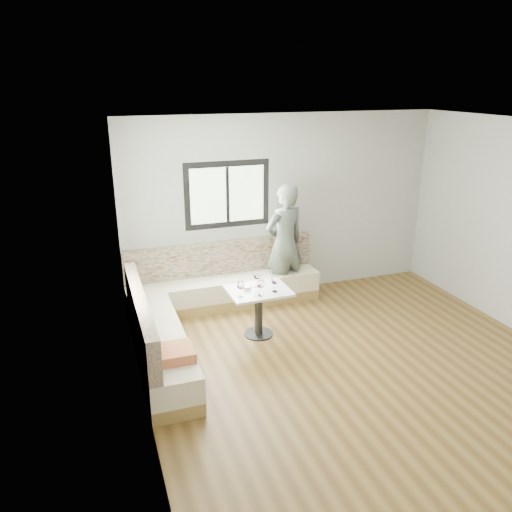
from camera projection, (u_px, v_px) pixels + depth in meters
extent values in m
cube|color=brown|center=(360.00, 368.00, 5.96)|extent=(5.00, 5.00, 0.01)
cube|color=white|center=(379.00, 127.00, 5.03)|extent=(5.00, 5.00, 0.01)
cube|color=#B7B7B2|center=(283.00, 206.00, 7.72)|extent=(5.00, 0.01, 2.80)
cube|color=#B7B7B2|center=(138.00, 287.00, 4.73)|extent=(0.01, 5.00, 2.80)
cube|color=black|center=(227.00, 195.00, 7.35)|extent=(1.30, 0.02, 1.00)
cube|color=black|center=(128.00, 235.00, 5.45)|extent=(0.02, 1.30, 1.00)
cube|color=olive|center=(225.00, 300.00, 7.60)|extent=(2.90, 0.55, 0.16)
cube|color=beige|center=(224.00, 287.00, 7.52)|extent=(2.90, 0.55, 0.29)
cube|color=beige|center=(220.00, 258.00, 7.57)|extent=(2.90, 0.14, 0.50)
cube|color=olive|center=(162.00, 360.00, 5.99)|extent=(0.55, 2.25, 0.16)
cube|color=beige|center=(161.00, 343.00, 5.91)|extent=(0.55, 2.25, 0.29)
cube|color=beige|center=(141.00, 315.00, 5.72)|extent=(0.14, 2.25, 0.50)
cube|color=#B96C3D|center=(176.00, 353.00, 5.30)|extent=(0.39, 0.39, 0.12)
cylinder|color=black|center=(259.00, 334.00, 6.74)|extent=(0.39, 0.39, 0.02)
cylinder|color=black|center=(259.00, 314.00, 6.64)|extent=(0.11, 0.11, 0.62)
cube|color=white|center=(259.00, 291.00, 6.53)|extent=(0.82, 0.64, 0.04)
imported|color=#576258|center=(284.00, 243.00, 7.58)|extent=(0.75, 0.58, 1.81)
cylinder|color=white|center=(247.00, 288.00, 6.53)|extent=(0.11, 0.11, 0.05)
sphere|color=black|center=(248.00, 286.00, 6.54)|extent=(0.02, 0.02, 0.02)
sphere|color=black|center=(245.00, 287.00, 6.53)|extent=(0.02, 0.02, 0.02)
sphere|color=black|center=(247.00, 287.00, 6.51)|extent=(0.02, 0.02, 0.02)
cylinder|color=white|center=(241.00, 296.00, 6.31)|extent=(0.07, 0.07, 0.01)
cylinder|color=white|center=(241.00, 293.00, 6.30)|extent=(0.01, 0.01, 0.10)
ellipsoid|color=white|center=(240.00, 285.00, 6.26)|extent=(0.10, 0.10, 0.12)
cylinder|color=#4B0613|center=(241.00, 287.00, 6.27)|extent=(0.07, 0.07, 0.02)
cylinder|color=white|center=(261.00, 295.00, 6.34)|extent=(0.07, 0.07, 0.01)
cylinder|color=white|center=(261.00, 292.00, 6.33)|extent=(0.01, 0.01, 0.10)
ellipsoid|color=white|center=(261.00, 284.00, 6.29)|extent=(0.10, 0.10, 0.12)
cylinder|color=#4B0613|center=(261.00, 286.00, 6.30)|extent=(0.07, 0.07, 0.02)
cylinder|color=white|center=(275.00, 291.00, 6.46)|extent=(0.07, 0.07, 0.01)
cylinder|color=white|center=(275.00, 288.00, 6.45)|extent=(0.01, 0.01, 0.10)
ellipsoid|color=white|center=(275.00, 280.00, 6.41)|extent=(0.10, 0.10, 0.12)
cylinder|color=#4B0613|center=(275.00, 282.00, 6.42)|extent=(0.07, 0.07, 0.02)
cylinder|color=white|center=(257.00, 286.00, 6.62)|extent=(0.07, 0.07, 0.01)
cylinder|color=white|center=(257.00, 283.00, 6.61)|extent=(0.01, 0.01, 0.10)
ellipsoid|color=white|center=(257.00, 275.00, 6.57)|extent=(0.10, 0.10, 0.12)
cylinder|color=#4B0613|center=(257.00, 277.00, 6.58)|extent=(0.07, 0.07, 0.02)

